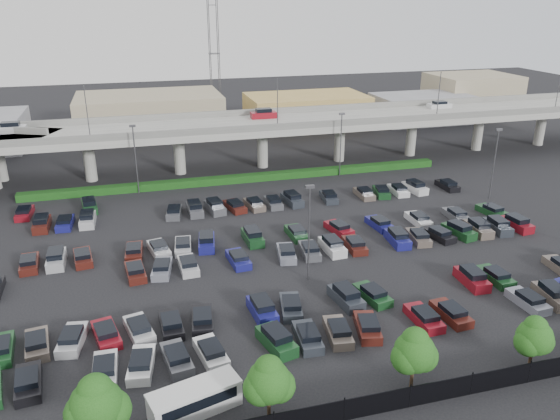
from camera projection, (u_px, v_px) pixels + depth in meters
name	position (u px, v px, depth m)	size (l,w,h in m)	color
ground	(287.00, 247.00, 63.90)	(280.00, 280.00, 0.00)	black
overpass	(231.00, 129.00, 90.00)	(150.00, 13.00, 15.80)	gray
hedge	(243.00, 178.00, 86.11)	(66.00, 1.60, 1.10)	#143910
fence	(396.00, 400.00, 38.46)	(70.00, 0.10, 2.00)	black
tree_row	(399.00, 355.00, 39.01)	(65.07, 3.66, 5.94)	#332316
shuttle_bus	(195.00, 398.00, 38.24)	(6.84, 3.86, 2.08)	silver
parked_cars	(290.00, 256.00, 60.30)	(63.08, 41.65, 1.67)	#64584E
light_poles	(247.00, 195.00, 62.38)	(66.90, 48.38, 10.30)	#46454A
distant_buildings	(263.00, 110.00, 121.03)	(138.00, 24.00, 9.00)	gray
comm_tower	(214.00, 51.00, 125.52)	(2.40, 2.40, 30.00)	#46454A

